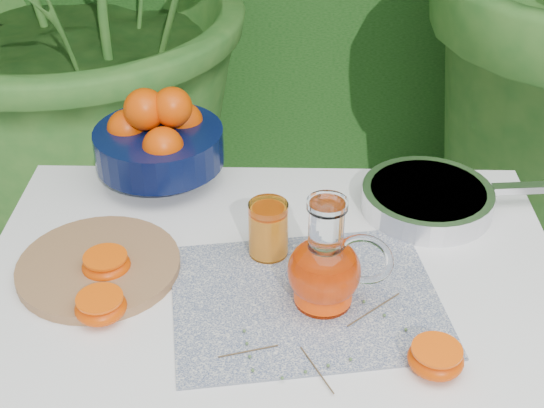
{
  "coord_description": "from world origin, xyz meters",
  "views": [
    {
      "loc": [
        -0.11,
        -0.99,
        1.57
      ],
      "look_at": [
        -0.13,
        0.04,
        0.88
      ],
      "focal_mm": 50.0,
      "sensor_mm": 36.0,
      "label": 1
    }
  ],
  "objects_px": {
    "cutting_board": "(99,266)",
    "fruit_bowl": "(158,138)",
    "saute_pan": "(429,198)",
    "juice_pitcher": "(326,268)",
    "white_table": "(272,309)"
  },
  "relations": [
    {
      "from": "fruit_bowl",
      "to": "cutting_board",
      "type": "bearing_deg",
      "value": -102.22
    },
    {
      "from": "cutting_board",
      "to": "saute_pan",
      "type": "height_order",
      "value": "saute_pan"
    },
    {
      "from": "white_table",
      "to": "juice_pitcher",
      "type": "relative_size",
      "value": 5.15
    },
    {
      "from": "cutting_board",
      "to": "saute_pan",
      "type": "relative_size",
      "value": 0.62
    },
    {
      "from": "white_table",
      "to": "cutting_board",
      "type": "relative_size",
      "value": 3.59
    },
    {
      "from": "fruit_bowl",
      "to": "juice_pitcher",
      "type": "xyz_separation_m",
      "value": [
        0.32,
        -0.38,
        -0.02
      ]
    },
    {
      "from": "white_table",
      "to": "fruit_bowl",
      "type": "distance_m",
      "value": 0.42
    },
    {
      "from": "cutting_board",
      "to": "fruit_bowl",
      "type": "xyz_separation_m",
      "value": [
        0.07,
        0.3,
        0.08
      ]
    },
    {
      "from": "white_table",
      "to": "fruit_bowl",
      "type": "bearing_deg",
      "value": 127.16
    },
    {
      "from": "white_table",
      "to": "juice_pitcher",
      "type": "bearing_deg",
      "value": -39.8
    },
    {
      "from": "fruit_bowl",
      "to": "juice_pitcher",
      "type": "height_order",
      "value": "fruit_bowl"
    },
    {
      "from": "cutting_board",
      "to": "fruit_bowl",
      "type": "bearing_deg",
      "value": 77.78
    },
    {
      "from": "fruit_bowl",
      "to": "juice_pitcher",
      "type": "bearing_deg",
      "value": -49.88
    },
    {
      "from": "white_table",
      "to": "fruit_bowl",
      "type": "height_order",
      "value": "fruit_bowl"
    },
    {
      "from": "saute_pan",
      "to": "juice_pitcher",
      "type": "bearing_deg",
      "value": -127.32
    }
  ]
}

